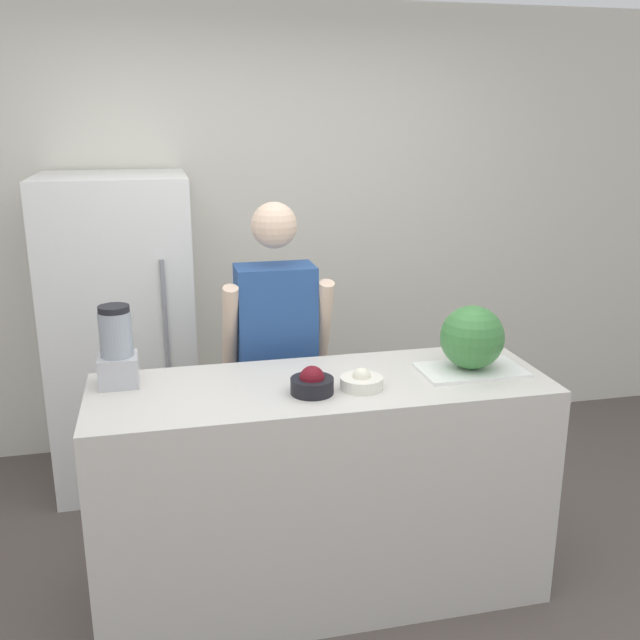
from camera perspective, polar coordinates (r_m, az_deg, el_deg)
name	(u,v)px	position (r m, az deg, el deg)	size (l,w,h in m)	color
ground_plane	(340,636)	(3.06, 1.58, -23.95)	(14.00, 14.00, 0.00)	#564C47
wall_back	(260,231)	(4.32, -4.82, 7.11)	(8.00, 0.06, 2.60)	silver
counter_island	(322,489)	(3.04, 0.14, -13.37)	(1.83, 0.63, 0.95)	beige
refrigerator	(123,332)	(3.99, -15.48, -0.97)	(0.75, 0.74, 1.68)	white
person	(277,367)	(3.37, -3.49, -3.75)	(0.50, 0.26, 1.60)	gray
cutting_board	(471,370)	(3.02, 11.99, -3.93)	(0.43, 0.25, 0.01)	white
watermelon	(472,337)	(2.99, 12.07, -1.37)	(0.26, 0.26, 0.26)	#3D7F3D
bowl_cherries	(312,383)	(2.72, -0.64, -5.07)	(0.17, 0.17, 0.11)	black
bowl_cream	(361,381)	(2.78, 3.34, -4.92)	(0.17, 0.17, 0.08)	white
blender	(117,349)	(2.88, -15.94, -2.27)	(0.15, 0.15, 0.32)	#B7B7BC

